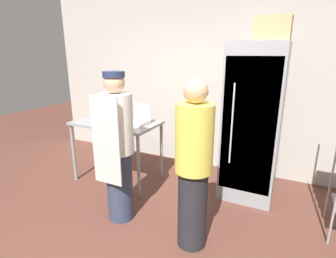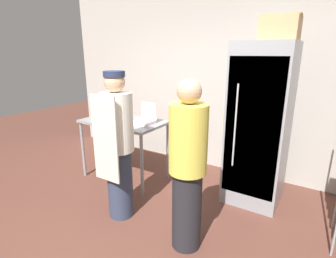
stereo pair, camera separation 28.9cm
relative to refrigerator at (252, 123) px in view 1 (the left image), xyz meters
name	(u,v)px [view 1 (the left image)]	position (x,y,z in m)	size (l,w,h in m)	color
ground_plane	(145,251)	(-0.68, -1.58, -1.00)	(14.00, 14.00, 0.00)	brown
back_wall	(219,75)	(-0.68, 0.75, 0.53)	(6.40, 0.12, 3.06)	#B7B2A8
refrigerator	(252,123)	(0.00, 0.00, 0.00)	(0.67, 0.71, 1.99)	gray
prep_counter	(116,128)	(-1.84, -0.42, -0.19)	(1.22, 0.72, 0.91)	gray
donut_box	(138,121)	(-1.47, -0.40, -0.04)	(0.27, 0.24, 0.28)	silver
blender_pitcher	(100,111)	(-2.15, -0.39, 0.02)	(0.11, 0.11, 0.26)	#99999E
cardboard_storage_box	(273,29)	(0.13, -0.04, 1.13)	(0.40, 0.35, 0.27)	tan
person_baker	(117,147)	(-1.22, -1.22, -0.12)	(0.36, 0.38, 1.69)	#333D56
person_customer	(194,166)	(-0.32, -1.26, -0.15)	(0.35, 0.35, 1.66)	#232328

